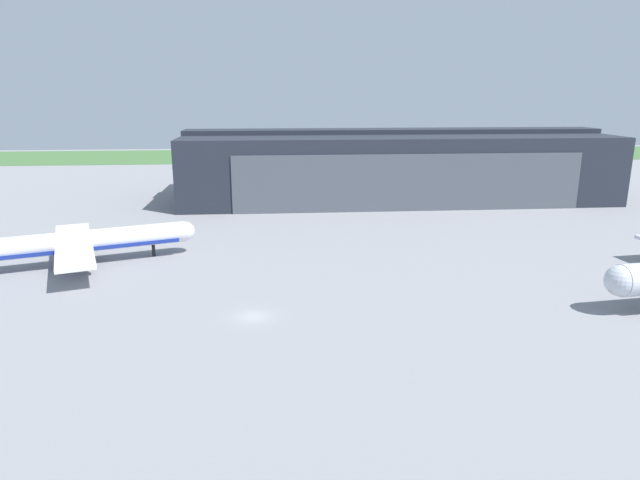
# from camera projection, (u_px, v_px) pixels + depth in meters

# --- Properties ---
(ground_plane) EXTENTS (440.00, 440.00, 0.00)m
(ground_plane) POSITION_uv_depth(u_px,v_px,m) (254.00, 316.00, 70.34)
(ground_plane) COLOR gray
(grass_field_strip) EXTENTS (440.00, 56.00, 0.08)m
(grass_field_strip) POSITION_uv_depth(u_px,v_px,m) (266.00, 156.00, 248.89)
(grass_field_strip) COLOR #436B39
(grass_field_strip) RESTS_ON ground_plane
(maintenance_hangar) EXTENTS (109.25, 38.93, 18.08)m
(maintenance_hangar) POSITION_uv_depth(u_px,v_px,m) (393.00, 165.00, 149.23)
(maintenance_hangar) COLOR #232833
(maintenance_hangar) RESTS_ON ground_plane
(airliner_far_right) EXTENTS (35.60, 29.46, 11.71)m
(airliner_far_right) POSITION_uv_depth(u_px,v_px,m) (78.00, 243.00, 90.60)
(airliner_far_right) COLOR white
(airliner_far_right) RESTS_ON ground_plane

